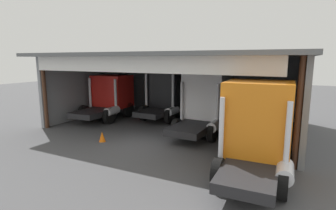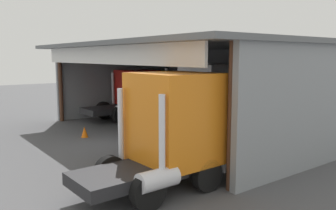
# 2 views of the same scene
# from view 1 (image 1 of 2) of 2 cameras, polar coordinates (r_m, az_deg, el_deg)

# --- Properties ---
(ground_plane) EXTENTS (80.00, 80.00, 0.00)m
(ground_plane) POSITION_cam_1_polar(r_m,az_deg,el_deg) (14.14, -5.86, -8.45)
(ground_plane) COLOR #4C4C4F
(ground_plane) RESTS_ON ground
(workshop_shed) EXTENTS (15.73, 10.43, 4.78)m
(workshop_shed) POSITION_cam_1_polar(r_m,az_deg,el_deg) (18.11, 2.91, 6.68)
(workshop_shed) COLOR gray
(workshop_shed) RESTS_ON ground
(truck_red_center_left_bay) EXTENTS (2.81, 5.08, 3.22)m
(truck_red_center_left_bay) POSITION_cam_1_polar(r_m,az_deg,el_deg) (20.39, -12.45, 1.91)
(truck_red_center_left_bay) COLOR red
(truck_red_center_left_bay) RESTS_ON ground
(truck_black_left_bay) EXTENTS (2.69, 4.82, 3.44)m
(truck_black_left_bay) POSITION_cam_1_polar(r_m,az_deg,el_deg) (19.76, -0.18, 2.33)
(truck_black_left_bay) COLOR black
(truck_black_left_bay) RESTS_ON ground
(truck_white_right_bay) EXTENTS (2.66, 5.36, 3.75)m
(truck_white_right_bay) POSITION_cam_1_polar(r_m,az_deg,el_deg) (16.23, 8.15, 0.96)
(truck_white_right_bay) COLOR white
(truck_white_right_bay) RESTS_ON ground
(truck_orange_yard_outside) EXTENTS (2.65, 4.68, 3.62)m
(truck_orange_yard_outside) POSITION_cam_1_polar(r_m,az_deg,el_deg) (10.49, 18.72, -4.70)
(truck_orange_yard_outside) COLOR orange
(truck_orange_yard_outside) RESTS_ON ground
(oil_drum) EXTENTS (0.58, 0.58, 0.87)m
(oil_drum) POSITION_cam_1_polar(r_m,az_deg,el_deg) (19.92, 22.82, -2.46)
(oil_drum) COLOR #197233
(oil_drum) RESTS_ON ground
(tool_cart) EXTENTS (0.90, 0.60, 1.00)m
(tool_cart) POSITION_cam_1_polar(r_m,az_deg,el_deg) (19.86, 18.17, -2.02)
(tool_cart) COLOR red
(tool_cart) RESTS_ON ground
(traffic_cone) EXTENTS (0.36, 0.36, 0.56)m
(traffic_cone) POSITION_cam_1_polar(r_m,az_deg,el_deg) (14.86, -14.07, -6.65)
(traffic_cone) COLOR orange
(traffic_cone) RESTS_ON ground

